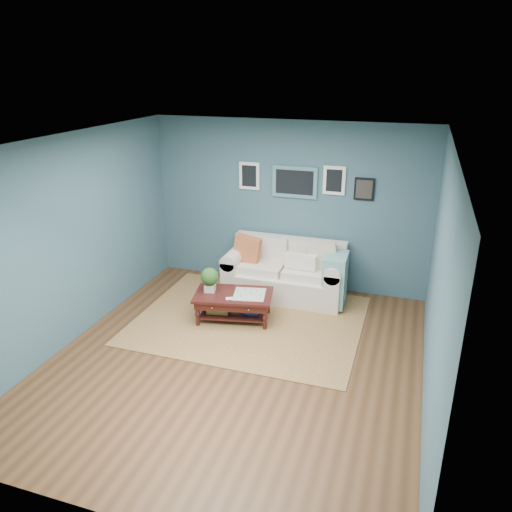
% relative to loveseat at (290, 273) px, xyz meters
% --- Properties ---
extents(room_shell, '(5.00, 5.02, 2.70)m').
position_rel_loveseat_xyz_m(room_shell, '(-0.18, -1.97, 0.96)').
color(room_shell, brown).
rests_on(room_shell, ground).
extents(area_rug, '(3.19, 2.55, 0.01)m').
position_rel_loveseat_xyz_m(area_rug, '(-0.35, -0.98, -0.39)').
color(area_rug, brown).
rests_on(area_rug, ground).
extents(loveseat, '(1.92, 0.87, 0.99)m').
position_rel_loveseat_xyz_m(loveseat, '(0.00, 0.00, 0.00)').
color(loveseat, white).
rests_on(loveseat, ground).
extents(coffee_table, '(1.21, 0.85, 0.77)m').
position_rel_loveseat_xyz_m(coffee_table, '(-0.63, -1.04, -0.06)').
color(coffee_table, black).
rests_on(coffee_table, ground).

